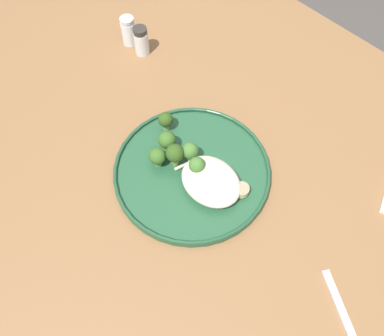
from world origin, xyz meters
TOP-DOWN VIEW (x-y plane):
  - ground at (0.00, 0.00)m, footprint 6.00×6.00m
  - wooden_dining_table at (0.00, 0.00)m, footprint 1.40×1.00m
  - dinner_plate at (0.06, -0.03)m, footprint 0.29×0.29m
  - noodle_bed at (0.11, -0.03)m, footprint 0.12×0.09m
  - seared_scallop_center_golden at (0.07, -0.01)m, footprint 0.02×0.02m
  - seared_scallop_left_edge at (0.11, -0.03)m, footprint 0.03×0.03m
  - seared_scallop_half_hidden at (0.15, -0.00)m, footprint 0.03×0.03m
  - seared_scallop_on_noodles at (0.09, -0.03)m, footprint 0.03×0.03m
  - seared_scallop_front_small at (0.12, -0.05)m, footprint 0.02×0.02m
  - broccoli_floret_near_rim at (0.03, -0.04)m, footprint 0.03×0.03m
  - broccoli_floret_left_leaning at (-0.01, -0.03)m, footprint 0.03×0.03m
  - broccoli_floret_right_tilted at (0.01, -0.07)m, footprint 0.03×0.03m
  - broccoli_floret_center_pile at (0.07, -0.03)m, footprint 0.03×0.03m
  - broccoli_floret_front_edge at (-0.05, 0.00)m, footprint 0.03×0.03m
  - broccoli_floret_rear_charred at (0.04, -0.02)m, footprint 0.03×0.03m
  - onion_sliver_pale_crescent at (0.01, -0.02)m, footprint 0.04×0.02m
  - onion_sliver_long_sliver at (0.04, -0.03)m, footprint 0.02×0.05m
  - dinner_fork at (0.43, -0.05)m, footprint 0.17×0.11m
  - salt_shaker at (-0.29, 0.11)m, footprint 0.03×0.03m
  - pepper_shaker at (-0.25, 0.11)m, footprint 0.03×0.03m

SIDE VIEW (x-z plane):
  - ground at x=0.00m, z-range 0.00..0.00m
  - wooden_dining_table at x=0.00m, z-range 0.29..1.03m
  - dinner_fork at x=0.43m, z-range 0.74..0.74m
  - dinner_plate at x=0.06m, z-range 0.74..0.76m
  - onion_sliver_pale_crescent at x=0.01m, z-range 0.75..0.76m
  - onion_sliver_long_sliver at x=0.04m, z-range 0.75..0.76m
  - seared_scallop_left_edge at x=0.11m, z-range 0.75..0.77m
  - seared_scallop_front_small at x=0.12m, z-range 0.75..0.77m
  - seared_scallop_center_golden at x=0.07m, z-range 0.75..0.77m
  - seared_scallop_on_noodles at x=0.09m, z-range 0.75..0.77m
  - seared_scallop_half_hidden at x=0.15m, z-range 0.75..0.77m
  - noodle_bed at x=0.11m, z-range 0.75..0.79m
  - salt_shaker at x=-0.29m, z-range 0.74..0.81m
  - pepper_shaker at x=-0.25m, z-range 0.74..0.81m
  - broccoli_floret_right_tilted at x=0.01m, z-range 0.75..0.80m
  - broccoli_floret_front_edge at x=-0.05m, z-range 0.76..0.80m
  - broccoli_floret_left_leaning at x=-0.01m, z-range 0.76..0.80m
  - broccoli_floret_rear_charred at x=0.04m, z-range 0.76..0.80m
  - broccoli_floret_near_rim at x=0.03m, z-range 0.76..0.81m
  - broccoli_floret_center_pile at x=0.07m, z-range 0.76..0.81m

